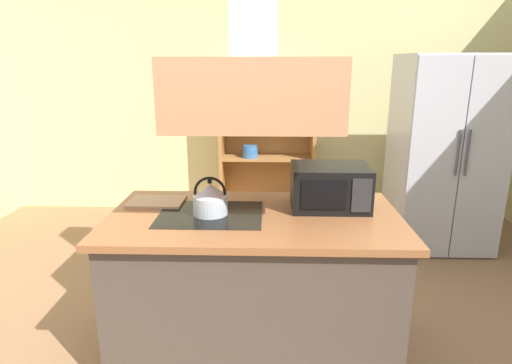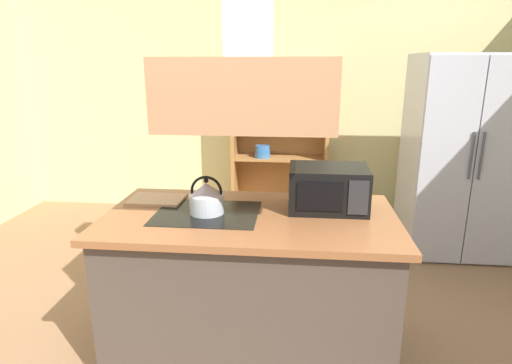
% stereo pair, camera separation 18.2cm
% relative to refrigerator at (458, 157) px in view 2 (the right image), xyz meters
% --- Properties ---
extents(wall_back, '(6.00, 0.12, 2.70)m').
position_rel_refrigerator_xyz_m(wall_back, '(-1.85, 1.06, 0.43)').
color(wall_back, beige).
rests_on(wall_back, ground).
extents(kitchen_island, '(1.70, 0.92, 0.90)m').
position_rel_refrigerator_xyz_m(kitchen_island, '(-1.75, -1.69, -0.46)').
color(kitchen_island, '#483D36').
rests_on(kitchen_island, ground).
extents(range_hood, '(0.90, 0.70, 1.28)m').
position_rel_refrigerator_xyz_m(range_hood, '(-1.75, -1.69, 0.80)').
color(range_hood, '#B27952').
extents(refrigerator, '(0.90, 0.78, 1.83)m').
position_rel_refrigerator_xyz_m(refrigerator, '(0.00, 0.00, 0.00)').
color(refrigerator, '#B5B8C2').
rests_on(refrigerator, ground).
extents(dish_cabinet, '(1.09, 0.40, 1.73)m').
position_rel_refrigerator_xyz_m(dish_cabinet, '(-1.69, 0.84, -0.15)').
color(dish_cabinet, '#A46F3A').
rests_on(dish_cabinet, ground).
extents(kettle, '(0.20, 0.20, 0.22)m').
position_rel_refrigerator_xyz_m(kettle, '(-2.00, -1.69, 0.08)').
color(kettle, '#B2BCC6').
rests_on(kettle, kitchen_island).
extents(cutting_board, '(0.34, 0.25, 0.02)m').
position_rel_refrigerator_xyz_m(cutting_board, '(-2.37, -1.50, -0.01)').
color(cutting_board, tan).
rests_on(cutting_board, kitchen_island).
extents(microwave, '(0.46, 0.35, 0.26)m').
position_rel_refrigerator_xyz_m(microwave, '(-1.29, -1.54, 0.11)').
color(microwave, black).
rests_on(microwave, kitchen_island).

